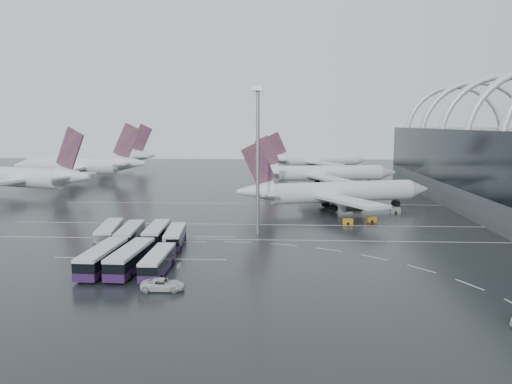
{
  "coord_description": "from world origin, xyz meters",
  "views": [
    {
      "loc": [
        -1.25,
        -92.46,
        21.44
      ],
      "look_at": [
        -6.83,
        12.29,
        7.0
      ],
      "focal_mm": 35.0,
      "sensor_mm": 36.0,
      "label": 1
    }
  ],
  "objects_px": {
    "jet_remote_far": "(104,159)",
    "bus_row_near_b": "(130,235)",
    "bus_row_near_a": "(110,233)",
    "airliner_gate_c": "(316,161)",
    "bus_row_near_c": "(157,234)",
    "bus_row_far_a": "(103,258)",
    "gse_cart_belly_a": "(372,219)",
    "gse_cart_belly_d": "(395,210)",
    "gse_cart_belly_e": "(357,207)",
    "floodlight_mast": "(258,143)",
    "bus_row_far_c": "(158,262)",
    "airliner_gate_b": "(322,173)",
    "gse_cart_belly_c": "(348,221)",
    "bus_row_near_d": "(175,237)",
    "van_curve_a": "(163,284)",
    "bus_row_far_b": "(131,258)",
    "airliner_main": "(333,193)",
    "jet_remote_west": "(28,178)",
    "jet_remote_mid": "(82,166)"
  },
  "relations": [
    {
      "from": "bus_row_far_b",
      "to": "bus_row_far_a",
      "type": "bearing_deg",
      "value": 92.03
    },
    {
      "from": "airliner_gate_b",
      "to": "bus_row_near_a",
      "type": "relative_size",
      "value": 3.67
    },
    {
      "from": "bus_row_near_b",
      "to": "floodlight_mast",
      "type": "relative_size",
      "value": 0.47
    },
    {
      "from": "jet_remote_far",
      "to": "bus_row_far_a",
      "type": "xyz_separation_m",
      "value": [
        54.29,
        -151.67,
        -3.66
      ]
    },
    {
      "from": "airliner_gate_c",
      "to": "bus_row_far_c",
      "type": "height_order",
      "value": "airliner_gate_c"
    },
    {
      "from": "airliner_gate_b",
      "to": "gse_cart_belly_a",
      "type": "distance_m",
      "value": 63.27
    },
    {
      "from": "bus_row_far_c",
      "to": "gse_cart_belly_e",
      "type": "relative_size",
      "value": 5.65
    },
    {
      "from": "bus_row_near_d",
      "to": "gse_cart_belly_d",
      "type": "height_order",
      "value": "bus_row_near_d"
    },
    {
      "from": "bus_row_near_d",
      "to": "bus_row_near_a",
      "type": "bearing_deg",
      "value": 77.45
    },
    {
      "from": "van_curve_a",
      "to": "gse_cart_belly_d",
      "type": "distance_m",
      "value": 72.32
    },
    {
      "from": "van_curve_a",
      "to": "bus_row_near_a",
      "type": "bearing_deg",
      "value": 28.17
    },
    {
      "from": "gse_cart_belly_c",
      "to": "gse_cart_belly_e",
      "type": "distance_m",
      "value": 19.85
    },
    {
      "from": "van_curve_a",
      "to": "gse_cart_belly_a",
      "type": "xyz_separation_m",
      "value": [
        35.03,
        47.17,
        -0.22
      ]
    },
    {
      "from": "bus_row_far_c",
      "to": "floodlight_mast",
      "type": "xyz_separation_m",
      "value": [
        13.16,
        25.85,
        16.14
      ]
    },
    {
      "from": "jet_remote_far",
      "to": "bus_row_near_b",
      "type": "distance_m",
      "value": 146.1
    },
    {
      "from": "bus_row_near_b",
      "to": "bus_row_far_c",
      "type": "relative_size",
      "value": 1.09
    },
    {
      "from": "bus_row_far_b",
      "to": "floodlight_mast",
      "type": "height_order",
      "value": "floodlight_mast"
    },
    {
      "from": "airliner_gate_c",
      "to": "bus_row_near_c",
      "type": "xyz_separation_m",
      "value": [
        -37.83,
        -144.32,
        -2.7
      ]
    },
    {
      "from": "floodlight_mast",
      "to": "gse_cart_belly_c",
      "type": "distance_m",
      "value": 27.79
    },
    {
      "from": "airliner_main",
      "to": "jet_remote_west",
      "type": "height_order",
      "value": "jet_remote_west"
    },
    {
      "from": "gse_cart_belly_a",
      "to": "airliner_main",
      "type": "bearing_deg",
      "value": 114.65
    },
    {
      "from": "jet_remote_far",
      "to": "bus_row_near_d",
      "type": "height_order",
      "value": "jet_remote_far"
    },
    {
      "from": "airliner_main",
      "to": "jet_remote_mid",
      "type": "relative_size",
      "value": 1.01
    },
    {
      "from": "airliner_gate_c",
      "to": "jet_remote_far",
      "type": "relative_size",
      "value": 1.06
    },
    {
      "from": "gse_cart_belly_d",
      "to": "gse_cart_belly_e",
      "type": "height_order",
      "value": "gse_cart_belly_d"
    },
    {
      "from": "airliner_gate_c",
      "to": "jet_remote_far",
      "type": "xyz_separation_m",
      "value": [
        -95.89,
        -9.61,
        1.07
      ]
    },
    {
      "from": "bus_row_far_c",
      "to": "gse_cart_belly_a",
      "type": "relative_size",
      "value": 5.96
    },
    {
      "from": "van_curve_a",
      "to": "jet_remote_mid",
      "type": "bearing_deg",
      "value": 22.3
    },
    {
      "from": "bus_row_near_c",
      "to": "bus_row_near_d",
      "type": "xyz_separation_m",
      "value": [
        3.7,
        -1.68,
        -0.11
      ]
    },
    {
      "from": "airliner_gate_c",
      "to": "gse_cart_belly_c",
      "type": "height_order",
      "value": "airliner_gate_c"
    },
    {
      "from": "bus_row_near_b",
      "to": "gse_cart_belly_d",
      "type": "bearing_deg",
      "value": -63.01
    },
    {
      "from": "bus_row_far_a",
      "to": "gse_cart_belly_a",
      "type": "relative_size",
      "value": 6.76
    },
    {
      "from": "bus_row_near_c",
      "to": "bus_row_near_b",
      "type": "bearing_deg",
      "value": 101.07
    },
    {
      "from": "airliner_gate_b",
      "to": "bus_row_near_c",
      "type": "relative_size",
      "value": 3.84
    },
    {
      "from": "airliner_gate_c",
      "to": "jet_remote_west",
      "type": "relative_size",
      "value": 1.05
    },
    {
      "from": "floodlight_mast",
      "to": "gse_cart_belly_d",
      "type": "bearing_deg",
      "value": 38.09
    },
    {
      "from": "bus_row_near_d",
      "to": "gse_cart_belly_d",
      "type": "xyz_separation_m",
      "value": [
        46.09,
        34.79,
        -1.01
      ]
    },
    {
      "from": "bus_row_near_b",
      "to": "gse_cart_belly_a",
      "type": "xyz_separation_m",
      "value": [
        46.76,
        23.03,
        -1.22
      ]
    },
    {
      "from": "airliner_main",
      "to": "gse_cart_belly_c",
      "type": "height_order",
      "value": "airliner_main"
    },
    {
      "from": "jet_remote_west",
      "to": "gse_cart_belly_a",
      "type": "relative_size",
      "value": 22.64
    },
    {
      "from": "bus_row_far_a",
      "to": "gse_cart_belly_e",
      "type": "bearing_deg",
      "value": -37.95
    },
    {
      "from": "airliner_gate_b",
      "to": "bus_row_near_c",
      "type": "xyz_separation_m",
      "value": [
        -36.09,
        -84.71,
        -2.64
      ]
    },
    {
      "from": "bus_row_near_c",
      "to": "bus_row_far_b",
      "type": "xyz_separation_m",
      "value": [
        0.43,
        -16.99,
        0.11
      ]
    },
    {
      "from": "bus_row_near_a",
      "to": "bus_row_near_b",
      "type": "bearing_deg",
      "value": -113.79
    },
    {
      "from": "airliner_gate_b",
      "to": "bus_row_near_c",
      "type": "distance_m",
      "value": 92.11
    },
    {
      "from": "jet_remote_west",
      "to": "bus_row_far_b",
      "type": "relative_size",
      "value": 3.35
    },
    {
      "from": "bus_row_near_b",
      "to": "airliner_gate_c",
      "type": "bearing_deg",
      "value": -21.51
    },
    {
      "from": "gse_cart_belly_e",
      "to": "airliner_main",
      "type": "bearing_deg",
      "value": -168.46
    },
    {
      "from": "airliner_gate_b",
      "to": "gse_cart_belly_c",
      "type": "relative_size",
      "value": 23.67
    },
    {
      "from": "airliner_gate_b",
      "to": "jet_remote_far",
      "type": "height_order",
      "value": "jet_remote_far"
    }
  ]
}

